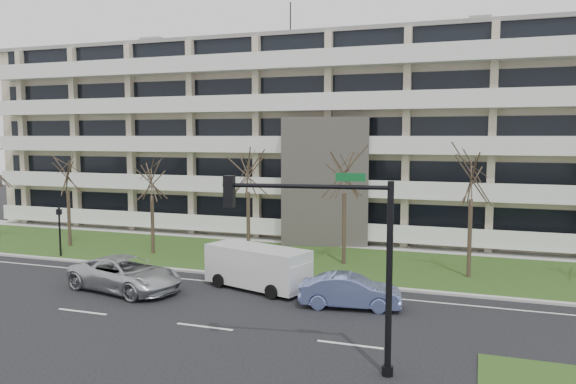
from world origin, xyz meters
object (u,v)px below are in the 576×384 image
at_px(white_van, 259,264).
at_px(traffic_signal, 331,244).
at_px(silver_pickup, 126,274).
at_px(blue_sedan, 350,291).
at_px(pedestrian_signal, 60,225).

relative_size(white_van, traffic_signal, 0.89).
height_order(silver_pickup, traffic_signal, traffic_signal).
height_order(blue_sedan, traffic_signal, traffic_signal).
distance_m(traffic_signal, pedestrian_signal, 23.81).
bearing_deg(white_van, blue_sedan, 0.98).
relative_size(silver_pickup, white_van, 1.04).
bearing_deg(blue_sedan, pedestrian_signal, 69.15).
xyz_separation_m(silver_pickup, blue_sedan, (11.22, 0.94, -0.10)).
bearing_deg(white_van, traffic_signal, -37.10).
height_order(white_van, traffic_signal, traffic_signal).
bearing_deg(blue_sedan, silver_pickup, 86.45).
bearing_deg(traffic_signal, blue_sedan, 89.47).
height_order(white_van, pedestrian_signal, pedestrian_signal).
xyz_separation_m(white_van, traffic_signal, (5.97, -8.49, 2.96)).
relative_size(blue_sedan, traffic_signal, 0.69).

